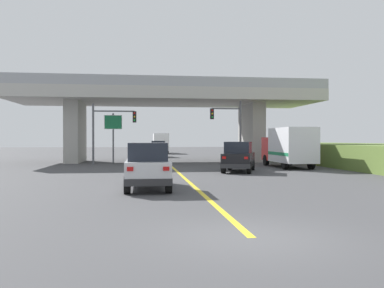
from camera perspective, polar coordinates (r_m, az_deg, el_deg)
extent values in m
plane|color=#424244|center=(40.01, -3.72, -2.48)|extent=(160.00, 160.00, 0.00)
cube|color=#B7B5AD|center=(40.17, -3.73, 6.55)|extent=(29.30, 9.56, 1.08)
cube|color=#A8A69F|center=(40.38, -16.12, 1.63)|extent=(1.29, 5.73, 5.78)
cube|color=#A8A69F|center=(41.40, 8.37, 1.62)|extent=(1.29, 5.73, 5.78)
cube|color=#9EA0A5|center=(35.71, -3.28, 8.90)|extent=(29.30, 0.20, 0.90)
cube|color=#9EA0A5|center=(44.87, -4.08, 7.20)|extent=(29.30, 0.20, 0.90)
cube|color=yellow|center=(22.88, -1.12, -4.78)|extent=(0.20, 28.19, 0.01)
cube|color=silver|center=(17.96, -6.32, -3.68)|extent=(1.84, 4.60, 0.90)
cube|color=#1E232D|center=(17.57, -6.31, -1.06)|extent=(1.62, 2.53, 0.76)
cube|color=#2D2D30|center=(15.75, -6.20, -5.42)|extent=(1.88, 0.20, 0.28)
cube|color=red|center=(15.64, -8.74, -3.51)|extent=(0.24, 0.06, 0.16)
cube|color=red|center=(15.66, -3.67, -3.50)|extent=(0.24, 0.06, 0.16)
cylinder|color=black|center=(19.75, -8.79, -4.61)|extent=(0.26, 0.72, 0.72)
cylinder|color=black|center=(19.77, -4.01, -4.59)|extent=(0.26, 0.72, 0.72)
cylinder|color=black|center=(16.27, -9.14, -5.72)|extent=(0.26, 0.72, 0.72)
cylinder|color=black|center=(16.30, -3.33, -5.71)|extent=(0.26, 0.72, 0.72)
cube|color=black|center=(27.36, 6.63, -2.21)|extent=(3.16, 4.61, 0.90)
cube|color=#1E232D|center=(27.01, 6.56, -0.48)|extent=(2.31, 2.74, 0.76)
cube|color=#2D2D30|center=(25.32, 6.12, -3.14)|extent=(1.82, 0.82, 0.28)
cube|color=red|center=(25.31, 4.57, -1.94)|extent=(0.25, 0.14, 0.16)
cube|color=red|center=(25.15, 7.66, -1.96)|extent=(0.25, 0.14, 0.16)
cylinder|color=black|center=(29.04, 5.36, -2.94)|extent=(0.49, 0.77, 0.72)
cylinder|color=black|center=(28.87, 8.57, -2.96)|extent=(0.49, 0.77, 0.72)
cylinder|color=black|center=(25.93, 4.46, -3.36)|extent=(0.49, 0.77, 0.72)
cylinder|color=black|center=(25.74, 8.06, -3.39)|extent=(0.49, 0.77, 0.72)
cube|color=red|center=(34.50, 12.02, -0.66)|extent=(2.20, 2.00, 1.90)
cube|color=silver|center=(31.40, 14.00, -0.14)|extent=(2.31, 4.60, 2.61)
cube|color=#197F4C|center=(31.41, 13.99, -1.33)|extent=(2.33, 4.51, 0.24)
cylinder|color=black|center=(34.22, 10.43, -2.26)|extent=(0.30, 0.90, 0.90)
cylinder|color=black|center=(34.88, 13.56, -2.21)|extent=(0.30, 0.90, 0.90)
cylinder|color=black|center=(30.02, 13.00, -2.66)|extent=(0.30, 0.90, 0.90)
cylinder|color=black|center=(30.76, 16.50, -2.59)|extent=(0.30, 0.90, 0.90)
cube|color=silver|center=(50.52, -4.85, -0.92)|extent=(1.84, 4.43, 0.90)
cube|color=#1E232D|center=(50.17, -4.84, 0.02)|extent=(1.62, 2.43, 0.76)
cube|color=#2D2D30|center=(48.37, -4.75, -1.36)|extent=(1.87, 0.20, 0.28)
cube|color=red|center=(48.26, -5.56, -0.73)|extent=(0.24, 0.06, 0.16)
cube|color=red|center=(48.32, -3.93, -0.73)|extent=(0.24, 0.06, 0.16)
cylinder|color=black|center=(52.17, -5.82, -1.37)|extent=(0.26, 0.72, 0.72)
cylinder|color=black|center=(52.23, -4.03, -1.36)|extent=(0.26, 0.72, 0.72)
cylinder|color=black|center=(48.85, -5.73, -1.50)|extent=(0.26, 0.72, 0.72)
cylinder|color=black|center=(48.92, -3.81, -1.50)|extent=(0.26, 0.72, 0.72)
cylinder|color=#56595E|center=(36.56, 6.87, 1.67)|extent=(0.18, 0.18, 5.67)
cylinder|color=#56595E|center=(36.37, 4.87, 5.01)|extent=(2.61, 0.12, 0.12)
cube|color=black|center=(36.08, 2.84, 4.28)|extent=(0.32, 0.26, 0.96)
sphere|color=red|center=(35.96, 2.88, 4.77)|extent=(0.16, 0.16, 0.16)
sphere|color=gold|center=(35.94, 2.88, 4.29)|extent=(0.16, 0.16, 0.16)
sphere|color=green|center=(35.92, 2.88, 3.82)|extent=(0.16, 0.16, 0.16)
cylinder|color=#56595E|center=(35.22, -13.79, 1.32)|extent=(0.18, 0.18, 5.21)
cylinder|color=#56595E|center=(35.14, -10.97, 4.58)|extent=(3.48, 0.12, 0.12)
cube|color=black|center=(35.04, -8.12, 3.81)|extent=(0.32, 0.26, 0.96)
sphere|color=red|center=(34.91, -8.13, 4.32)|extent=(0.16, 0.16, 0.16)
sphere|color=gold|center=(34.89, -8.13, 3.83)|extent=(0.16, 0.16, 0.16)
sphere|color=green|center=(34.87, -8.13, 3.33)|extent=(0.16, 0.16, 0.16)
cylinder|color=#56595E|center=(36.51, -11.07, 0.75)|extent=(0.14, 0.14, 4.51)
cube|color=#197242|center=(36.48, -11.08, 3.05)|extent=(1.48, 0.08, 1.17)
cube|color=white|center=(36.47, -11.08, 3.05)|extent=(1.56, 0.04, 1.25)
cube|color=silver|center=(66.91, -4.57, -0.04)|extent=(2.20, 2.00, 1.90)
cube|color=white|center=(63.53, -4.44, 0.28)|extent=(2.31, 4.77, 2.69)
cube|color=#B26619|center=(63.53, -4.44, -0.33)|extent=(2.33, 4.68, 0.24)
cylinder|color=black|center=(66.89, -5.43, -0.86)|extent=(0.30, 0.90, 0.90)
cylinder|color=black|center=(66.98, -3.72, -0.86)|extent=(0.30, 0.90, 0.90)
cylinder|color=black|center=(62.32, -5.30, -0.97)|extent=(0.30, 0.90, 0.90)
cylinder|color=black|center=(62.41, -3.47, -0.96)|extent=(0.30, 0.90, 0.90)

